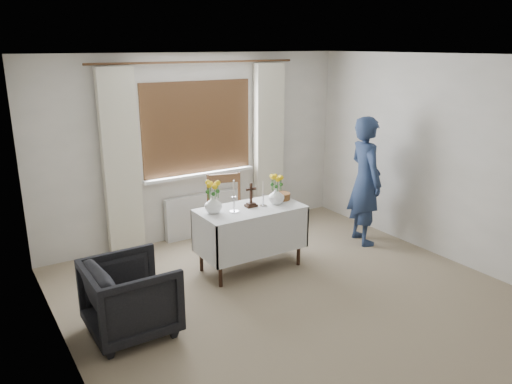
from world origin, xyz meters
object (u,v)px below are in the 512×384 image
(wooden_chair, at_px, (228,217))
(armchair, at_px, (131,297))
(altar_table, at_px, (251,238))
(flower_vase_left, at_px, (213,204))
(wooden_cross, at_px, (251,195))
(flower_vase_right, at_px, (276,196))
(person, at_px, (365,181))

(wooden_chair, xyz_separation_m, armchair, (-1.63, -1.09, -0.16))
(altar_table, distance_m, flower_vase_left, 0.66)
(wooden_chair, height_order, wooden_cross, wooden_cross)
(armchair, xyz_separation_m, flower_vase_left, (1.22, 0.67, 0.51))
(flower_vase_left, bearing_deg, armchair, -151.04)
(flower_vase_right, bearing_deg, armchair, -164.12)
(armchair, bearing_deg, altar_table, -70.49)
(wooden_chair, height_order, armchair, wooden_chair)
(altar_table, relative_size, flower_vase_right, 6.19)
(altar_table, height_order, wooden_chair, wooden_chair)
(armchair, distance_m, flower_vase_left, 1.48)
(wooden_chair, distance_m, armchair, 1.97)
(armchair, height_order, person, person)
(person, xyz_separation_m, flower_vase_right, (-1.39, 0.06, 0.00))
(person, bearing_deg, wooden_chair, 87.18)
(armchair, height_order, wooden_cross, wooden_cross)
(wooden_chair, xyz_separation_m, flower_vase_right, (0.38, -0.52, 0.35))
(armchair, bearing_deg, person, -81.74)
(person, relative_size, flower_vase_right, 8.57)
(armchair, height_order, flower_vase_left, flower_vase_left)
(altar_table, height_order, flower_vase_right, flower_vase_right)
(wooden_cross, height_order, flower_vase_right, wooden_cross)
(altar_table, distance_m, wooden_chair, 0.51)
(wooden_chair, bearing_deg, armchair, -131.19)
(person, distance_m, flower_vase_right, 1.39)
(altar_table, height_order, person, person)
(wooden_chair, distance_m, flower_vase_right, 0.73)
(wooden_chair, bearing_deg, flower_vase_left, -119.90)
(altar_table, xyz_separation_m, wooden_cross, (0.03, 0.04, 0.53))
(altar_table, height_order, flower_vase_left, flower_vase_left)
(wooden_cross, relative_size, flower_vase_right, 1.45)
(armchair, xyz_separation_m, flower_vase_right, (2.01, 0.57, 0.51))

